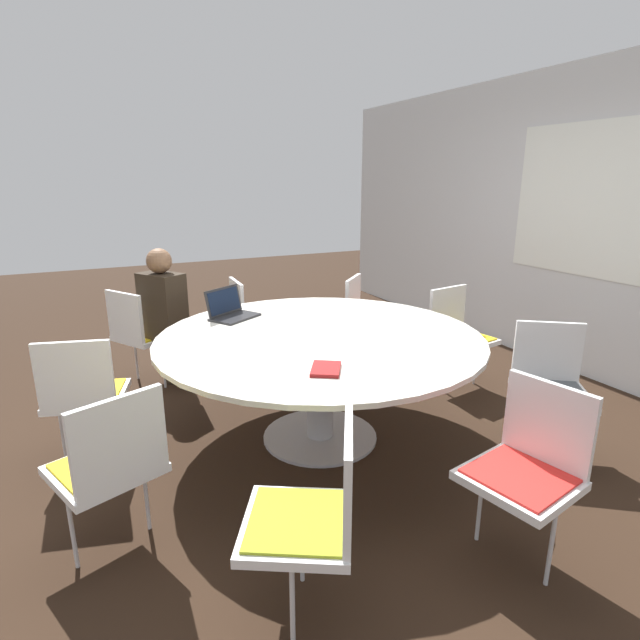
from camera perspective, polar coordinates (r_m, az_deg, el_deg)
The scene contains 15 objects.
ground_plane at distance 3.56m, azimuth 0.00°, elevation -13.23°, with size 16.00×16.00×0.00m, color black.
wall_back at distance 4.92m, azimuth 29.71°, elevation 9.43°, with size 8.00×0.07×2.70m.
conference_table at distance 3.30m, azimuth 0.00°, elevation -3.61°, with size 2.12×2.12×0.75m.
chair_0 at distance 4.46m, azimuth -19.92°, elevation -1.07°, with size 0.59×0.59×0.85m.
chair_1 at distance 3.35m, azimuth -25.40°, elevation -7.19°, with size 0.52×0.54×0.85m.
chair_2 at distance 2.52m, azimuth -22.85°, elevation -14.55°, with size 0.55×0.56×0.85m.
chair_3 at distance 2.05m, azimuth -0.67°, elevation -20.84°, with size 0.59×0.58×0.85m.
chair_4 at distance 2.52m, azimuth 22.77°, elevation -14.62°, with size 0.51×0.50×0.85m.
chair_5 at distance 3.49m, azimuth 24.79°, elevation -6.25°, with size 0.60×0.60×0.85m.
chair_6 at distance 4.35m, azimuth 15.49°, elevation -1.11°, with size 0.48×0.50×0.85m.
chair_7 at distance 4.69m, azimuth 5.26°, elevation 0.66°, with size 0.61×0.61×0.85m.
chair_8 at distance 4.64m, azimuth -7.88°, elevation 0.39°, with size 0.46×0.44×0.85m.
person_0 at distance 4.27m, azimuth -17.32°, elevation 1.19°, with size 0.42×0.37×1.20m.
laptop at distance 3.71m, azimuth -10.22°, elevation 1.11°, with size 0.38×0.42×0.21m.
spiral_notebook at distance 2.66m, azimuth 0.67°, elevation -5.62°, with size 0.26×0.24×0.02m.
Camera 1 is at (2.80, -1.36, 1.73)m, focal length 28.00 mm.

